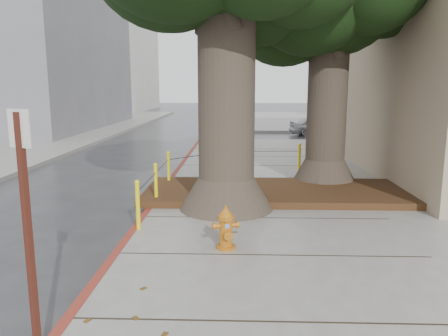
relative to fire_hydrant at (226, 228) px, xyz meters
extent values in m
plane|color=#28282B|center=(0.24, -0.25, -0.51)|extent=(140.00, 140.00, 0.00)
cube|color=slate|center=(6.24, 29.75, -0.43)|extent=(16.00, 20.00, 0.15)
cube|color=maroon|center=(-1.76, 2.25, -0.43)|extent=(0.14, 26.00, 0.16)
cube|color=black|center=(1.14, 3.65, -0.28)|extent=(6.40, 2.60, 0.16)
cube|color=slate|center=(-14.76, 21.75, 5.49)|extent=(12.00, 16.00, 12.00)
cube|color=silver|center=(-16.76, 44.75, 6.99)|extent=(12.00, 18.00, 15.00)
cone|color=#4C3F33|center=(-0.06, 2.45, -0.01)|extent=(2.04, 2.04, 0.70)
cylinder|color=#4C3F33|center=(-0.06, 2.45, 2.02)|extent=(1.20, 1.20, 4.22)
cone|color=#4C3F33|center=(2.54, 4.95, -0.01)|extent=(1.77, 1.77, 0.70)
cylinder|color=#4C3F33|center=(2.54, 4.95, 1.81)|extent=(1.04, 1.04, 3.84)
sphere|color=black|center=(3.64, 5.35, 4.48)|extent=(3.00, 3.00, 3.00)
cylinder|color=yellow|center=(-1.66, 0.95, 0.09)|extent=(0.08, 0.08, 0.90)
sphere|color=yellow|center=(-1.66, 0.95, 0.54)|extent=(0.09, 0.09, 0.09)
cylinder|color=yellow|center=(-1.66, 2.75, 0.09)|extent=(0.08, 0.08, 0.90)
sphere|color=yellow|center=(-1.66, 2.75, 0.54)|extent=(0.09, 0.09, 0.09)
cylinder|color=yellow|center=(-1.66, 4.55, 0.09)|extent=(0.08, 0.08, 0.90)
sphere|color=yellow|center=(-1.66, 4.55, 0.54)|extent=(0.09, 0.09, 0.09)
cylinder|color=yellow|center=(-0.16, 6.05, 0.09)|extent=(0.08, 0.08, 0.90)
sphere|color=yellow|center=(-0.16, 6.05, 0.54)|extent=(0.09, 0.09, 0.09)
cylinder|color=yellow|center=(2.04, 6.25, 0.09)|extent=(0.08, 0.08, 0.90)
sphere|color=yellow|center=(2.04, 6.25, 0.54)|extent=(0.09, 0.09, 0.09)
cylinder|color=black|center=(-1.66, 1.85, 0.36)|extent=(0.02, 1.80, 0.02)
cylinder|color=black|center=(-1.66, 3.65, 0.36)|extent=(0.02, 1.80, 0.02)
cylinder|color=black|center=(-0.91, 5.30, 0.36)|extent=(1.51, 1.51, 0.02)
cylinder|color=black|center=(0.94, 6.15, 0.36)|extent=(2.20, 0.22, 0.02)
cylinder|color=#BD6713|center=(0.00, 0.01, -0.33)|extent=(0.37, 0.37, 0.06)
cylinder|color=#BD6713|center=(0.00, 0.01, -0.07)|extent=(0.25, 0.25, 0.48)
cylinder|color=#BD6713|center=(0.00, 0.01, 0.18)|extent=(0.34, 0.34, 0.07)
cone|color=#BD6713|center=(0.00, 0.01, 0.27)|extent=(0.31, 0.31, 0.13)
cylinder|color=#BD6713|center=(0.00, 0.01, 0.35)|extent=(0.06, 0.06, 0.05)
cylinder|color=#BD6713|center=(-0.12, -0.03, 0.04)|extent=(0.15, 0.12, 0.09)
cylinder|color=#BD6713|center=(0.12, 0.04, 0.04)|extent=(0.15, 0.12, 0.09)
cylinder|color=#BD6713|center=(0.03, -0.11, -0.07)|extent=(0.15, 0.16, 0.12)
cube|color=#5999D8|center=(0.02, -0.10, 0.06)|extent=(0.07, 0.02, 0.07)
cube|color=#471911|center=(-1.71, -3.08, 0.85)|extent=(0.08, 0.08, 2.41)
cube|color=silver|center=(-1.71, -3.08, 1.91)|extent=(0.23, 0.11, 0.34)
imported|color=#B9BABF|center=(4.83, 18.52, 0.06)|extent=(3.46, 1.64, 1.14)
imported|color=maroon|center=(8.96, 17.97, 0.11)|extent=(3.78, 1.41, 1.23)
imported|color=black|center=(-12.44, 19.57, 0.11)|extent=(2.15, 4.38, 1.23)
camera|label=1|loc=(0.20, -6.81, 2.27)|focal=35.00mm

